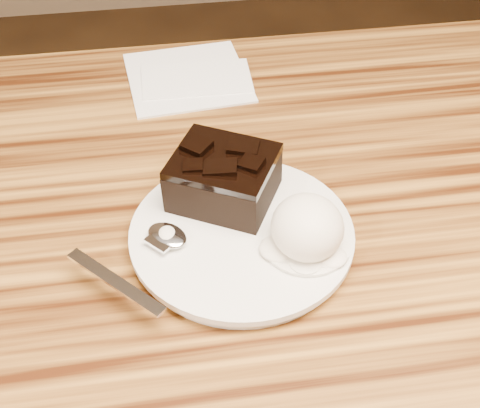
{
  "coord_description": "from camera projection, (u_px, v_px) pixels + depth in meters",
  "views": [
    {
      "loc": [
        -0.11,
        -0.37,
        1.19
      ],
      "look_at": [
        -0.05,
        0.05,
        0.79
      ],
      "focal_mm": 49.84,
      "sensor_mm": 36.0,
      "label": 1
    }
  ],
  "objects": [
    {
      "name": "ice_cream_scoop",
      "position": [
        307.0,
        227.0,
        0.57
      ],
      "size": [
        0.06,
        0.07,
        0.05
      ],
      "primitive_type": "ellipsoid",
      "color": "white",
      "rests_on": "plate"
    },
    {
      "name": "melt_puddle",
      "position": [
        306.0,
        244.0,
        0.58
      ],
      "size": [
        0.08,
        0.08,
        0.0
      ],
      "primitive_type": "cylinder",
      "color": "white",
      "rests_on": "plate"
    },
    {
      "name": "crumb_b",
      "position": [
        243.0,
        225.0,
        0.6
      ],
      "size": [
        0.01,
        0.01,
        0.0
      ],
      "primitive_type": "cube",
      "rotation": [
        0.0,
        0.0,
        0.94
      ],
      "color": "black",
      "rests_on": "plate"
    },
    {
      "name": "napkin",
      "position": [
        188.0,
        76.0,
        0.8
      ],
      "size": [
        0.15,
        0.15,
        0.01
      ],
      "primitive_type": "cube",
      "rotation": [
        0.0,
        0.0,
        0.09
      ],
      "color": "white",
      "rests_on": "dining_table"
    },
    {
      "name": "plate",
      "position": [
        242.0,
        237.0,
        0.6
      ],
      "size": [
        0.2,
        0.2,
        0.02
      ],
      "primitive_type": "cylinder",
      "color": "silver",
      "rests_on": "dining_table"
    },
    {
      "name": "brownie",
      "position": [
        224.0,
        180.0,
        0.61
      ],
      "size": [
        0.11,
        0.11,
        0.04
      ],
      "primitive_type": "cube",
      "rotation": [
        0.0,
        0.0,
        -0.49
      ],
      "color": "black",
      "rests_on": "plate"
    },
    {
      "name": "spoon",
      "position": [
        167.0,
        237.0,
        0.58
      ],
      "size": [
        0.13,
        0.13,
        0.01
      ],
      "primitive_type": null,
      "rotation": [
        0.0,
        0.0,
        0.76
      ],
      "color": "silver",
      "rests_on": "plate"
    },
    {
      "name": "crumb_a",
      "position": [
        276.0,
        242.0,
        0.58
      ],
      "size": [
        0.01,
        0.01,
        0.0
      ],
      "primitive_type": "cube",
      "rotation": [
        0.0,
        0.0,
        1.29
      ],
      "color": "black",
      "rests_on": "plate"
    }
  ]
}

